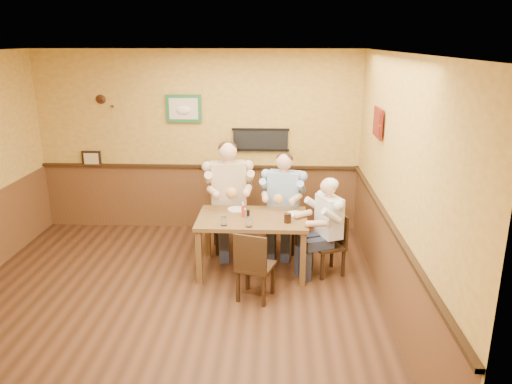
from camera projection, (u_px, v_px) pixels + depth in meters
room at (177, 158)px, 5.44m from camera, size 5.02×5.03×2.81m
dining_table at (252, 224)px, 6.41m from camera, size 1.40×0.90×0.75m
chair_back_left at (229, 217)px, 7.13m from camera, size 0.54×0.54×1.00m
chair_back_right at (283, 220)px, 7.12m from camera, size 0.48×0.48×0.90m
chair_right_end at (328, 244)px, 6.40m from camera, size 0.49×0.49×0.81m
chair_near_side at (256, 265)px, 5.78m from camera, size 0.49×0.49×0.85m
diner_tan_shirt at (228, 202)px, 7.07m from camera, size 0.77×0.77×1.43m
diner_blue_polo at (284, 207)px, 7.07m from camera, size 0.69×0.69×1.29m
diner_white_elder at (328, 232)px, 6.35m from camera, size 0.70×0.70×1.16m
water_glass_left at (224, 221)px, 6.08m from camera, size 0.09×0.09×0.11m
water_glass_mid at (249, 222)px, 6.03m from camera, size 0.10×0.10×0.12m
cola_tumbler at (288, 218)px, 6.17m from camera, size 0.10×0.10×0.12m
hot_sauce_bottle at (243, 210)px, 6.38m from camera, size 0.05×0.05×0.17m
salt_shaker at (243, 211)px, 6.47m from camera, size 0.04×0.04×0.10m
pepper_shaker at (248, 214)px, 6.35m from camera, size 0.04×0.04×0.10m
plate_far_left at (237, 209)px, 6.65m from camera, size 0.26×0.26×0.02m
plate_far_right at (296, 214)px, 6.48m from camera, size 0.29×0.29×0.02m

